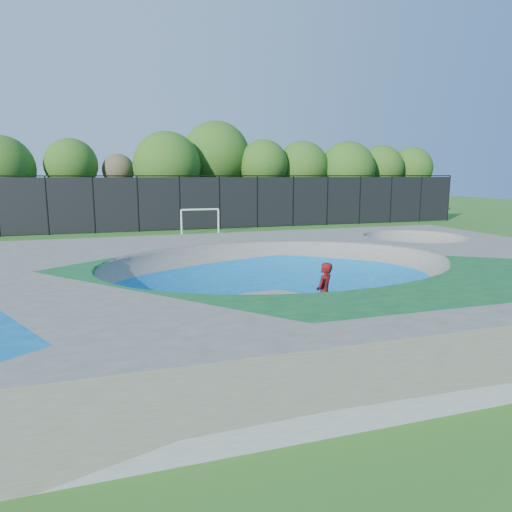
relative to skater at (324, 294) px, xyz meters
The scene contains 7 objects.
ground 2.18m from the skater, 106.17° to the left, with size 120.00×120.00×0.00m, color #2B641C.
skate_deck 2.00m from the skater, 106.17° to the left, with size 22.00×14.00×1.50m, color gray.
skater is the anchor object (origin of this frame).
skateboard 0.84m from the skater, ahead, with size 0.78×0.22×0.05m, color black.
soccer_goal 20.12m from the skater, 88.86° to the left, with size 2.71×0.12×1.78m.
fence 22.96m from the skater, 91.39° to the left, with size 48.09×0.09×4.04m.
treeline 28.27m from the skater, 93.42° to the left, with size 52.11×7.75×8.68m.
Camera 1 is at (-4.88, -12.86, 4.07)m, focal length 32.00 mm.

